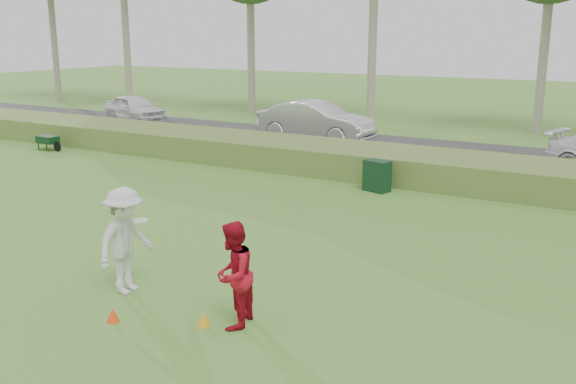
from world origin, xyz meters
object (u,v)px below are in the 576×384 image
Objects in this scene: cone_orange at (113,315)px; car_left at (134,108)px; player_red at (233,275)px; cone_yellow at (204,319)px; car_mid at (316,121)px; player_white at (125,241)px; utility_cabinet at (377,176)px.

car_left is (-16.57, 18.33, 0.66)m from cone_orange.
car_left is at bearing -145.83° from player_red.
cone_orange is 1.57m from cone_yellow.
car_mid is (11.13, -0.49, 0.14)m from car_left.
cone_yellow is 0.05× the size of car_mid.
player_white is 17.39m from car_mid.
player_white reaches higher than car_mid.
player_red is at bearing 31.21° from cone_yellow.
cone_orange is 24.72m from car_left.
car_left is at bearing 172.25° from utility_cabinet.
utility_cabinet is 0.23× the size of car_left.
utility_cabinet is at bearing 95.93° from cone_yellow.
car_mid is (-4.74, 16.73, -0.09)m from player_white.
car_left is 0.81× the size of car_mid.
player_red is 1.88× the size of utility_cabinet.
cone_yellow is at bearing -155.97° from car_mid.
cone_yellow is at bearing -117.20° from car_left.
player_red reaches higher than car_left.
player_white reaches higher than car_left.
player_white is 0.48× the size of car_left.
player_red is at bearing -154.43° from car_mid.
player_white is at bearing -80.08° from utility_cabinet.
player_white is 2.11× the size of utility_cabinet.
player_white is 1.12× the size of player_red.
car_left is (-18.01, 17.69, 0.65)m from cone_yellow.
car_mid reaches higher than utility_cabinet.
cone_yellow is 0.26× the size of utility_cabinet.
player_red is 25.37m from car_left.
player_red is 0.43× the size of car_left.
player_red reaches higher than cone_orange.
car_left is at bearing 135.51° from cone_yellow.
car_left is (-15.87, 17.23, -0.23)m from player_white.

